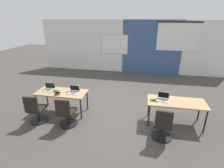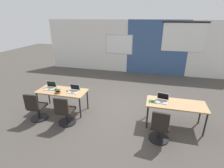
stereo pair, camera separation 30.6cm
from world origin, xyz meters
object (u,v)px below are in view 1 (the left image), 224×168
at_px(desk_near_left, 62,94).
at_px(chair_near_right_inner, 163,127).
at_px(chair_near_left_end, 36,111).
at_px(laptop_near_left_end, 49,89).
at_px(mouse_near_left_inner, 67,91).
at_px(mouse_near_left_end, 55,91).
at_px(snack_bowl, 57,93).
at_px(laptop_near_left_inner, 74,91).
at_px(desk_near_right, 176,103).
at_px(chair_near_left_inner, 66,114).
at_px(mouse_near_right_inner, 154,100).
at_px(laptop_near_right_inner, 163,98).

bearing_deg(desk_near_left, chair_near_right_inner, -14.21).
height_order(chair_near_right_inner, chair_near_left_end, same).
xyz_separation_m(chair_near_right_inner, laptop_near_left_end, (-3.54, 0.85, 0.39)).
height_order(mouse_near_left_inner, mouse_near_left_end, mouse_near_left_end).
bearing_deg(mouse_near_left_inner, snack_bowl, -130.11).
distance_m(laptop_near_left_inner, mouse_near_left_inner, 0.25).
bearing_deg(chair_near_right_inner, laptop_near_left_inner, -11.44).
bearing_deg(desk_near_right, chair_near_right_inner, -117.38).
bearing_deg(chair_near_left_inner, snack_bowl, -48.37).
relative_size(desk_near_left, chair_near_left_end, 1.74).
distance_m(desk_near_right, mouse_near_right_inner, 0.64).
height_order(laptop_near_right_inner, mouse_near_left_end, laptop_near_right_inner).
relative_size(desk_near_right, mouse_near_right_inner, 15.24).
relative_size(mouse_near_right_inner, laptop_near_left_end, 0.29).
bearing_deg(mouse_near_left_inner, laptop_near_left_end, 176.59).
bearing_deg(desk_near_right, laptop_near_left_end, 179.11).
height_order(desk_near_right, mouse_near_left_inner, mouse_near_left_inner).
bearing_deg(chair_near_left_inner, laptop_near_right_inner, -166.97).
bearing_deg(laptop_near_left_inner, mouse_near_left_end, -177.64).
bearing_deg(mouse_near_left_inner, laptop_near_left_inner, -0.31).
distance_m(chair_near_right_inner, laptop_near_left_end, 3.66).
distance_m(laptop_near_left_end, mouse_near_left_end, 0.25).
distance_m(laptop_near_right_inner, mouse_near_left_end, 3.34).
height_order(laptop_near_right_inner, chair_near_left_end, laptop_near_right_inner).
bearing_deg(laptop_near_left_inner, desk_near_left, -176.34).
bearing_deg(chair_near_right_inner, chair_near_left_end, 4.17).
height_order(laptop_near_left_end, chair_near_left_end, laptop_near_left_end).
height_order(desk_near_right, chair_near_left_inner, chair_near_left_inner).
xyz_separation_m(laptop_near_left_inner, chair_near_left_inner, (0.05, -0.73, -0.39)).
xyz_separation_m(chair_near_right_inner, mouse_near_left_inner, (-2.93, 0.81, 0.36)).
distance_m(mouse_near_right_inner, mouse_near_left_inner, 2.70).
distance_m(mouse_near_left_inner, laptop_near_left_end, 0.62).
height_order(mouse_near_right_inner, mouse_near_left_end, same).
height_order(chair_near_right_inner, snack_bowl, chair_near_right_inner).
xyz_separation_m(laptop_near_left_end, snack_bowl, (0.43, -0.27, -0.01)).
distance_m(mouse_near_right_inner, mouse_near_left_end, 3.08).
distance_m(desk_near_right, mouse_near_left_end, 3.71).
xyz_separation_m(laptop_near_right_inner, snack_bowl, (-3.15, -0.23, -0.01)).
height_order(chair_near_right_inner, laptop_near_left_inner, laptop_near_left_inner).
bearing_deg(laptop_near_left_end, mouse_near_left_end, -20.75).
relative_size(mouse_near_left_inner, chair_near_left_inner, 0.11).
bearing_deg(laptop_near_left_inner, chair_near_left_end, -140.26).
bearing_deg(desk_near_left, desk_near_right, 0.00).
bearing_deg(mouse_near_right_inner, chair_near_left_end, -168.96).
xyz_separation_m(desk_near_right, laptop_near_left_end, (-3.95, 0.06, 0.11)).
relative_size(chair_near_right_inner, laptop_near_left_inner, 2.77).
xyz_separation_m(mouse_near_right_inner, snack_bowl, (-2.89, -0.15, 0.01)).
bearing_deg(chair_near_left_inner, mouse_near_left_end, -48.77).
xyz_separation_m(mouse_near_left_inner, snack_bowl, (-0.19, -0.23, 0.02)).
relative_size(desk_near_left, desk_near_right, 1.00).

